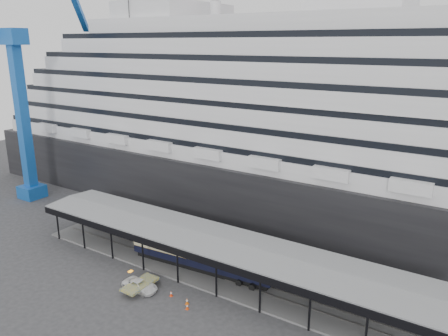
% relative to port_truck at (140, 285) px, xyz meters
% --- Properties ---
extents(ground, '(200.00, 200.00, 0.00)m').
position_rel_port_truck_xyz_m(ground, '(5.60, 2.96, -0.64)').
color(ground, '#333335').
rests_on(ground, ground).
extents(cruise_ship, '(130.00, 30.00, 43.90)m').
position_rel_port_truck_xyz_m(cruise_ship, '(5.65, 34.96, 17.71)').
color(cruise_ship, black).
rests_on(cruise_ship, ground).
extents(platform_canopy, '(56.00, 9.18, 5.30)m').
position_rel_port_truck_xyz_m(platform_canopy, '(5.60, 7.96, 1.73)').
color(platform_canopy, slate).
rests_on(platform_canopy, ground).
extents(crane_blue, '(22.63, 19.19, 47.60)m').
position_rel_port_truck_xyz_m(crane_blue, '(-39.51, 13.58, 19.32)').
color(crane_blue, blue).
rests_on(crane_blue, ground).
extents(port_truck, '(4.61, 2.16, 1.27)m').
position_rel_port_truck_xyz_m(port_truck, '(0.00, 0.00, 0.00)').
color(port_truck, white).
rests_on(port_truck, ground).
extents(pullman_carriage, '(20.41, 4.32, 19.90)m').
position_rel_port_truck_xyz_m(pullman_carriage, '(3.41, 7.96, 1.80)').
color(pullman_carriage, black).
rests_on(pullman_carriage, ground).
extents(traffic_cone_left, '(0.42, 0.42, 0.70)m').
position_rel_port_truck_xyz_m(traffic_cone_left, '(3.97, 1.01, -0.29)').
color(traffic_cone_left, '#F4380D').
rests_on(traffic_cone_left, ground).
extents(traffic_cone_mid, '(0.48, 0.48, 0.78)m').
position_rel_port_truck_xyz_m(traffic_cone_mid, '(6.56, 0.72, -0.25)').
color(traffic_cone_mid, '#DC5B0C').
rests_on(traffic_cone_mid, ground).
extents(traffic_cone_right, '(0.37, 0.37, 0.70)m').
position_rel_port_truck_xyz_m(traffic_cone_right, '(7.17, -0.05, -0.29)').
color(traffic_cone_right, '#F0470D').
rests_on(traffic_cone_right, ground).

